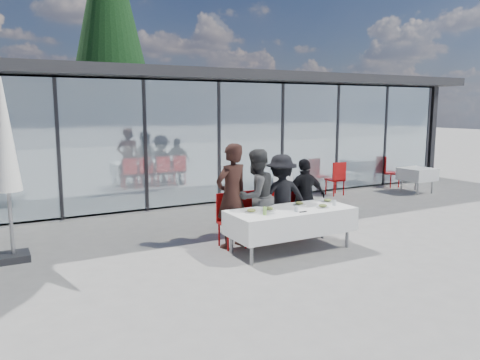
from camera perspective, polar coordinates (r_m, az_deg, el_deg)
name	(u,v)px	position (r m, az deg, el deg)	size (l,w,h in m)	color
ground	(266,251)	(8.39, 3.22, -8.66)	(90.00, 90.00, 0.00)	gray
pavilion	(191,118)	(16.21, -5.95, 7.50)	(14.80, 8.80, 3.44)	gray
treeline	(22,112)	(34.87, -25.05, 7.54)	(62.50, 2.00, 4.40)	#133510
dining_table	(291,221)	(8.34, 6.22, -4.96)	(2.26, 0.96, 0.75)	white
diner_a	(232,196)	(8.40, -1.01, -1.95)	(0.69, 0.69, 1.89)	black
diner_chair_a	(230,217)	(8.55, -1.23, -4.56)	(0.44, 0.44, 0.97)	#B60C0C
diner_b	(256,197)	(8.66, 1.97, -2.05)	(0.86, 0.86, 1.77)	#434343
diner_chair_b	(254,214)	(8.79, 1.72, -4.20)	(0.44, 0.44, 0.97)	#B60C0C
diner_c	(281,197)	(8.96, 5.05, -2.12)	(1.06, 1.06, 1.64)	black
diner_chair_c	(279,211)	(9.08, 4.78, -3.80)	(0.44, 0.44, 0.97)	#B60C0C
diner_d	(305,197)	(9.28, 7.90, -2.12)	(0.90, 0.90, 1.53)	black
diner_chair_d	(302,208)	(9.39, 7.61, -3.43)	(0.44, 0.44, 0.97)	#B60C0C
plate_a	(251,211)	(7.97, 1.40, -3.80)	(0.23, 0.23, 0.07)	white
plate_b	(269,209)	(8.14, 3.56, -3.55)	(0.23, 0.23, 0.07)	white
plate_c	(299,204)	(8.64, 7.24, -2.87)	(0.23, 0.23, 0.07)	white
plate_d	(328,201)	(8.98, 10.63, -2.50)	(0.23, 0.23, 0.07)	white
plate_extra	(323,206)	(8.47, 10.06, -3.17)	(0.23, 0.23, 0.07)	white
juice_bottle	(265,211)	(7.79, 3.04, -3.79)	(0.06, 0.06, 0.14)	#8DC953
drinking_glasses	(316,206)	(8.39, 9.24, -3.11)	(0.98, 0.17, 0.10)	silver
folded_eyeglasses	(303,212)	(8.08, 7.71, -3.85)	(0.14, 0.03, 0.01)	black
spare_table_right	(417,174)	(14.80, 20.80, 0.65)	(0.86, 0.86, 0.74)	white
spare_chair_a	(388,170)	(15.58, 17.59, 1.14)	(0.62, 0.62, 0.97)	#B60C0C
spare_chair_b	(337,177)	(13.69, 11.72, 0.35)	(0.48, 0.48, 0.97)	#B60C0C
market_umbrella	(5,146)	(8.40, -26.74, 3.76)	(0.50, 0.50, 3.00)	black
lounger	(289,191)	(12.78, 6.02, -1.38)	(0.76, 1.40, 0.72)	silver
conifer_tree	(109,20)	(20.64, -15.66, 18.23)	(4.00, 4.00, 10.50)	#382316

